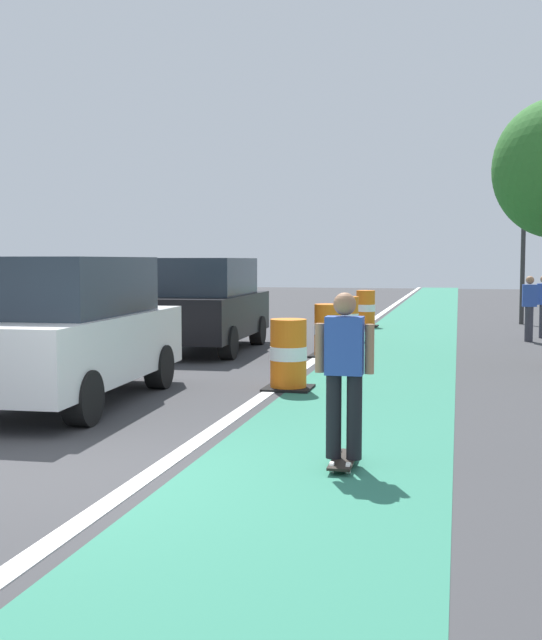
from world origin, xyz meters
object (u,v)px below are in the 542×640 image
(traffic_barrel_front, at_px, (288,355))
(pedestrian_crossing, at_px, (529,306))
(skateboarder_on_lane, at_px, (344,373))
(parked_suv_second, at_px, (208,304))
(traffic_barrel_back, at_px, (347,319))
(traffic_barrel_mid, at_px, (328,331))
(traffic_light_corner, at_px, (524,211))
(traffic_barrel_far, at_px, (366,309))
(parked_suv_nearest, at_px, (69,329))

(traffic_barrel_front, xyz_separation_m, pedestrian_crossing, (4.23, 8.38, 0.33))
(traffic_barrel_front, distance_m, pedestrian_crossing, 9.39)
(skateboarder_on_lane, xyz_separation_m, parked_suv_second, (-4.31, 9.07, 0.12))
(parked_suv_second, height_order, traffic_barrel_back, parked_suv_second)
(traffic_barrel_mid, height_order, traffic_light_corner, traffic_light_corner)
(traffic_light_corner, bearing_deg, traffic_barrel_back, -127.21)
(traffic_barrel_far, xyz_separation_m, pedestrian_crossing, (4.40, -3.44, 0.33))
(parked_suv_second, xyz_separation_m, traffic_barrel_far, (2.66, 7.11, -0.50))
(traffic_barrel_mid, bearing_deg, parked_suv_second, 170.59)
(skateboarder_on_lane, distance_m, traffic_barrel_far, 16.27)
(traffic_barrel_front, height_order, traffic_barrel_mid, same)
(skateboarder_on_lane, bearing_deg, pedestrian_crossing, 77.81)
(skateboarder_on_lane, relative_size, traffic_light_corner, 0.33)
(parked_suv_nearest, bearing_deg, parked_suv_second, 90.87)
(skateboarder_on_lane, xyz_separation_m, pedestrian_crossing, (2.75, 12.74, -0.05))
(parked_suv_nearest, height_order, traffic_barrel_front, parked_suv_nearest)
(traffic_barrel_mid, distance_m, traffic_light_corner, 11.05)
(traffic_barrel_mid, bearing_deg, traffic_barrel_far, 90.66)
(parked_suv_second, bearing_deg, skateboarder_on_lane, -64.58)
(traffic_barrel_far, height_order, pedestrian_crossing, pedestrian_crossing)
(parked_suv_second, height_order, traffic_light_corner, traffic_light_corner)
(skateboarder_on_lane, xyz_separation_m, traffic_barrel_back, (-1.64, 12.13, -0.38))
(traffic_barrel_mid, xyz_separation_m, traffic_light_corner, (4.55, 9.62, 2.97))
(traffic_barrel_back, bearing_deg, traffic_barrel_mid, -88.60)
(parked_suv_second, xyz_separation_m, traffic_light_corner, (7.30, 9.16, 2.47))
(skateboarder_on_lane, distance_m, traffic_barrel_front, 4.62)
(parked_suv_nearest, bearing_deg, skateboarder_on_lane, -30.87)
(traffic_barrel_mid, height_order, pedestrian_crossing, pedestrian_crossing)
(parked_suv_second, xyz_separation_m, traffic_barrel_front, (2.83, -4.71, -0.50))
(traffic_barrel_front, bearing_deg, skateboarder_on_lane, -71.21)
(parked_suv_nearest, xyz_separation_m, traffic_barrel_far, (2.56, 13.66, -0.50))
(traffic_barrel_far, xyz_separation_m, traffic_light_corner, (4.64, 2.06, 2.97))
(pedestrian_crossing, bearing_deg, traffic_barrel_mid, -136.28)
(parked_suv_nearest, xyz_separation_m, parked_suv_second, (-0.10, 6.55, 0.00))
(skateboarder_on_lane, bearing_deg, traffic_light_corner, 80.68)
(pedestrian_crossing, bearing_deg, parked_suv_nearest, -124.27)
(parked_suv_second, height_order, traffic_barrel_front, parked_suv_second)
(parked_suv_nearest, bearing_deg, traffic_barrel_far, 79.37)
(skateboarder_on_lane, relative_size, traffic_barrel_far, 1.55)
(traffic_barrel_front, height_order, traffic_barrel_back, same)
(traffic_barrel_mid, distance_m, traffic_barrel_back, 3.52)
(skateboarder_on_lane, bearing_deg, parked_suv_second, 115.42)
(parked_suv_second, relative_size, pedestrian_crossing, 2.90)
(parked_suv_nearest, xyz_separation_m, pedestrian_crossing, (6.96, 10.22, -0.17))
(traffic_barrel_front, relative_size, traffic_barrel_far, 1.00)
(skateboarder_on_lane, xyz_separation_m, traffic_barrel_front, (-1.48, 4.36, -0.38))
(parked_suv_nearest, xyz_separation_m, traffic_barrel_front, (2.73, 1.84, -0.50))
(parked_suv_second, relative_size, traffic_barrel_far, 4.28)
(traffic_barrel_back, bearing_deg, traffic_barrel_far, 90.03)
(traffic_light_corner, bearing_deg, parked_suv_second, -128.55)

